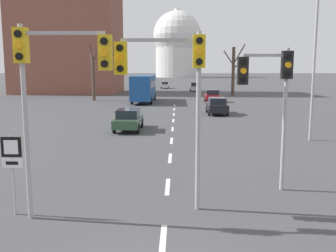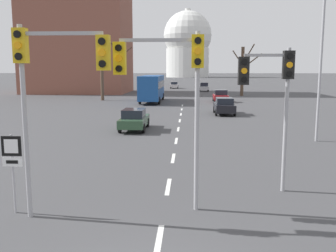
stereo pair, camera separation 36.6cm
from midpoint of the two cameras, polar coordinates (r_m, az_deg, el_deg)
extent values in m
cube|color=silver|center=(9.94, -0.31, -17.17)|extent=(0.16, 2.00, 0.01)
cube|color=silver|center=(14.12, 0.80, -9.19)|extent=(0.16, 2.00, 0.01)
cube|color=silver|center=(18.45, 1.37, -4.91)|extent=(0.16, 2.00, 0.01)
cube|color=silver|center=(22.85, 1.73, -2.26)|extent=(0.16, 2.00, 0.01)
cube|color=silver|center=(27.28, 1.96, -0.47)|extent=(0.16, 2.00, 0.01)
cube|color=silver|center=(31.73, 2.13, 0.82)|extent=(0.16, 2.00, 0.01)
cube|color=silver|center=(36.19, 2.26, 1.79)|extent=(0.16, 2.00, 0.01)
cube|color=silver|center=(40.66, 2.36, 2.55)|extent=(0.16, 2.00, 0.01)
cube|color=silver|center=(45.14, 2.44, 3.15)|extent=(0.16, 2.00, 0.01)
cylinder|color=#9E9EA3|center=(11.39, -20.09, 0.28)|extent=(0.14, 0.14, 5.56)
cube|color=gold|center=(11.30, -20.68, 11.37)|extent=(0.36, 0.28, 0.96)
cylinder|color=black|center=(11.16, -21.12, 12.92)|extent=(0.20, 0.06, 0.20)
cylinder|color=orange|center=(11.14, -21.03, 11.40)|extent=(0.20, 0.06, 0.20)
cylinder|color=black|center=(11.13, -20.95, 9.87)|extent=(0.20, 0.06, 0.20)
cube|color=#9E9EA3|center=(10.91, -15.03, 13.48)|extent=(2.32, 0.10, 0.10)
cube|color=gold|center=(10.58, -8.82, 10.95)|extent=(0.36, 0.28, 0.96)
cylinder|color=black|center=(10.43, -9.05, 12.62)|extent=(0.20, 0.06, 0.20)
cylinder|color=orange|center=(10.42, -9.01, 10.99)|extent=(0.20, 0.06, 0.20)
cylinder|color=black|center=(10.41, -8.97, 9.35)|extent=(0.20, 0.06, 0.20)
cylinder|color=#9E9EA3|center=(13.76, 18.23, 0.68)|extent=(0.14, 0.14, 5.05)
cube|color=black|center=(13.64, 18.62, 8.81)|extent=(0.36, 0.28, 0.96)
cylinder|color=black|center=(13.48, 18.88, 10.07)|extent=(0.20, 0.06, 0.20)
cylinder|color=orange|center=(13.48, 18.82, 8.81)|extent=(0.20, 0.06, 0.20)
cylinder|color=black|center=(13.48, 18.75, 7.54)|extent=(0.20, 0.06, 0.20)
cube|color=#9E9EA3|center=(13.47, 15.53, 10.36)|extent=(1.52, 0.10, 0.10)
cube|color=black|center=(13.32, 12.22, 8.22)|extent=(0.36, 0.28, 0.96)
cylinder|color=black|center=(13.16, 12.38, 9.51)|extent=(0.20, 0.06, 0.20)
cylinder|color=orange|center=(13.15, 12.34, 8.21)|extent=(0.20, 0.06, 0.20)
cylinder|color=black|center=(13.16, 12.30, 6.91)|extent=(0.20, 0.06, 0.20)
cylinder|color=#9E9EA3|center=(11.31, 5.34, 0.39)|extent=(0.14, 0.14, 5.43)
cube|color=yellow|center=(11.21, 5.50, 11.25)|extent=(0.36, 0.28, 0.96)
cylinder|color=black|center=(11.06, 5.56, 12.83)|extent=(0.20, 0.06, 0.20)
cylinder|color=orange|center=(11.04, 5.54, 11.29)|extent=(0.20, 0.06, 0.20)
cylinder|color=black|center=(11.03, 5.51, 9.74)|extent=(0.20, 0.06, 0.20)
cube|color=#9E9EA3|center=(11.24, -0.52, 12.97)|extent=(2.31, 0.10, 0.10)
cube|color=yellow|center=(11.35, -6.44, 10.19)|extent=(0.36, 0.28, 0.96)
cylinder|color=black|center=(11.19, -6.61, 11.74)|extent=(0.20, 0.06, 0.20)
cylinder|color=orange|center=(11.18, -6.58, 10.21)|extent=(0.20, 0.06, 0.20)
cylinder|color=black|center=(11.17, -6.56, 8.69)|extent=(0.20, 0.06, 0.20)
cylinder|color=#9E9EA3|center=(12.17, -21.70, -6.83)|extent=(0.07, 0.07, 2.43)
cube|color=black|center=(11.96, -21.97, -2.86)|extent=(0.60, 0.03, 0.60)
cube|color=white|center=(11.94, -22.00, -2.88)|extent=(0.42, 0.01, 0.42)
cube|color=white|center=(12.06, -21.84, -5.10)|extent=(0.60, 0.03, 0.28)
cube|color=black|center=(12.04, -21.87, -5.12)|extent=(0.36, 0.01, 0.10)
cylinder|color=#9E9EA3|center=(24.15, 22.66, 8.97)|extent=(0.16, 0.16, 9.48)
cube|color=silver|center=(85.52, 1.10, 6.18)|extent=(1.66, 3.86, 0.57)
cube|color=#1E232D|center=(85.30, 1.09, 6.56)|extent=(1.41, 1.85, 0.58)
cylinder|color=black|center=(86.76, 0.61, 6.03)|extent=(0.18, 0.68, 0.68)
cylinder|color=black|center=(86.70, 1.64, 6.02)|extent=(0.18, 0.68, 0.68)
cylinder|color=black|center=(84.37, 0.53, 5.95)|extent=(0.18, 0.68, 0.68)
cylinder|color=black|center=(84.31, 1.60, 5.95)|extent=(0.18, 0.68, 0.68)
cube|color=#B7B7BC|center=(74.87, 5.63, 5.81)|extent=(1.76, 3.97, 0.67)
cube|color=#1E232D|center=(74.64, 5.65, 6.34)|extent=(1.49, 1.91, 0.71)
cylinder|color=black|center=(76.08, 4.96, 5.61)|extent=(0.18, 0.64, 0.64)
cylinder|color=black|center=(76.15, 6.21, 5.60)|extent=(0.18, 0.64, 0.64)
cylinder|color=black|center=(73.63, 5.02, 5.51)|extent=(0.18, 0.64, 0.64)
cylinder|color=black|center=(73.70, 6.32, 5.49)|extent=(0.18, 0.64, 0.64)
cube|color=#2D4C33|center=(26.96, -4.76, 0.74)|extent=(1.73, 4.39, 0.59)
cube|color=#1E232D|center=(26.67, -4.84, 1.94)|extent=(1.47, 2.11, 0.60)
cylinder|color=black|center=(28.46, -6.00, 0.54)|extent=(0.18, 0.67, 0.67)
cylinder|color=black|center=(28.24, -2.73, 0.52)|extent=(0.18, 0.67, 0.67)
cylinder|color=black|center=(25.80, -6.96, -0.31)|extent=(0.18, 0.67, 0.67)
cylinder|color=black|center=(25.57, -3.35, -0.34)|extent=(0.18, 0.67, 0.67)
cube|color=maroon|center=(50.32, 8.22, 4.36)|extent=(1.85, 3.83, 0.66)
cube|color=#1E232D|center=(50.08, 8.25, 5.10)|extent=(1.57, 1.84, 0.67)
cylinder|color=black|center=(51.46, 7.12, 4.11)|extent=(0.18, 0.61, 0.61)
cylinder|color=black|center=(51.61, 9.06, 4.08)|extent=(0.18, 0.61, 0.61)
cylinder|color=black|center=(49.09, 7.31, 3.89)|extent=(0.18, 0.61, 0.61)
cylinder|color=black|center=(49.25, 9.35, 3.86)|extent=(0.18, 0.61, 0.61)
cube|color=black|center=(36.63, 8.83, 2.83)|extent=(1.81, 4.47, 0.72)
cube|color=#1E232D|center=(36.35, 8.89, 3.82)|extent=(1.54, 2.15, 0.58)
cylinder|color=black|center=(37.96, 7.32, 2.52)|extent=(0.18, 0.63, 0.63)
cylinder|color=black|center=(38.13, 9.90, 2.49)|extent=(0.18, 0.63, 0.63)
cylinder|color=black|center=(35.22, 7.65, 2.04)|extent=(0.18, 0.63, 0.63)
cylinder|color=black|center=(35.39, 10.41, 2.01)|extent=(0.18, 0.63, 0.63)
cube|color=#19478C|center=(49.71, -2.25, 5.95)|extent=(2.50, 10.80, 3.00)
cube|color=black|center=(49.70, -2.25, 6.38)|extent=(2.52, 10.26, 0.90)
cylinder|color=black|center=(53.68, -3.14, 4.54)|extent=(0.26, 0.96, 0.96)
cylinder|color=black|center=(53.47, -0.58, 4.53)|extent=(0.26, 0.96, 0.96)
cylinder|color=black|center=(46.73, -4.08, 3.91)|extent=(0.26, 0.96, 0.96)
cylinder|color=black|center=(46.49, -1.14, 3.91)|extent=(0.26, 0.96, 0.96)
cylinder|color=brown|center=(53.11, -9.82, 7.07)|extent=(0.45, 0.45, 5.94)
cylinder|color=brown|center=(53.96, -10.08, 9.99)|extent=(0.74, 1.72, 1.62)
cylinder|color=brown|center=(52.50, -9.58, 10.22)|extent=(0.93, 1.24, 1.94)
cylinder|color=brown|center=(52.21, -10.11, 10.98)|extent=(0.22, 2.02, 2.37)
cylinder|color=brown|center=(62.55, 11.43, 8.13)|extent=(0.52, 0.52, 7.87)
cylinder|color=brown|center=(61.89, 10.73, 10.19)|extent=(1.86, 1.39, 2.31)
cylinder|color=brown|center=(61.85, 12.90, 9.66)|extent=(2.69, 2.29, 2.36)
cylinder|color=brown|center=(61.51, 12.36, 10.70)|extent=(1.46, 2.63, 2.99)
cylinder|color=brown|center=(64.11, -7.69, 8.13)|extent=(0.50, 0.50, 7.64)
cylinder|color=brown|center=(62.75, -8.08, 11.42)|extent=(0.28, 3.04, 2.30)
cylinder|color=brown|center=(63.15, -7.91, 10.45)|extent=(0.18, 2.12, 2.00)
cylinder|color=brown|center=(64.29, -6.55, 10.92)|extent=(2.65, 0.99, 2.26)
cylinder|color=brown|center=(65.25, -8.25, 11.06)|extent=(1.37, 2.18, 1.80)
cylinder|color=silver|center=(203.00, 3.03, 9.57)|extent=(22.76, 22.76, 15.17)
sphere|color=silver|center=(203.75, 3.06, 13.66)|extent=(25.28, 25.28, 25.28)
cylinder|color=silver|center=(205.06, 3.09, 16.83)|extent=(3.03, 3.03, 4.42)
cube|color=brown|center=(72.84, -13.43, 15.79)|extent=(18.00, 14.00, 27.31)
camera|label=1|loc=(0.18, -89.18, 0.13)|focal=40.00mm
camera|label=2|loc=(0.18, 90.82, -0.13)|focal=40.00mm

